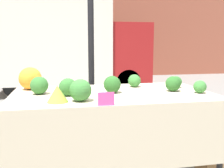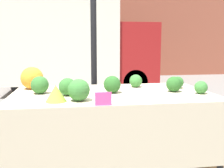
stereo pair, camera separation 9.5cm
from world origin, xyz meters
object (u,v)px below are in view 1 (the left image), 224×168
parked_truck (66,44)px  price_sign (106,99)px  orange_cauliflower (30,78)px  produce_crate (218,156)px

parked_truck → price_sign: 5.80m
parked_truck → price_sign: (0.13, -5.79, -0.38)m
orange_cauliflower → produce_crate: 2.13m
parked_truck → orange_cauliflower: 5.01m
produce_crate → price_sign: bearing=-155.7°
produce_crate → orange_cauliflower: bearing=173.8°
price_sign → produce_crate: bearing=24.3°
orange_cauliflower → price_sign: 1.01m
parked_truck → orange_cauliflower: (-0.47, -4.98, -0.32)m
parked_truck → produce_crate: 5.52m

